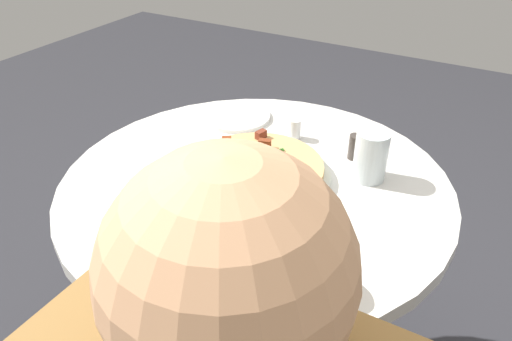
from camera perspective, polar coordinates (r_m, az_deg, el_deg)
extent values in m
cylinder|color=silver|center=(1.02, -0.08, -1.77)|extent=(0.81, 0.81, 0.03)
cylinder|color=#333338|center=(1.26, -0.06, -15.52)|extent=(0.10, 0.10, 0.70)
sphere|color=tan|center=(0.36, -3.28, -11.60)|extent=(0.19, 0.19, 0.19)
cylinder|color=olive|center=(0.75, -0.86, -12.12)|extent=(0.26, 0.18, 0.07)
cylinder|color=silver|center=(1.01, 0.08, -0.55)|extent=(0.31, 0.31, 0.01)
cylinder|color=tan|center=(1.00, 0.08, 0.26)|extent=(0.27, 0.27, 0.02)
cylinder|color=white|center=(1.00, 0.31, 0.95)|extent=(0.06, 0.06, 0.01)
sphere|color=yellow|center=(0.99, 0.31, 1.24)|extent=(0.03, 0.03, 0.03)
cylinder|color=white|center=(0.99, 0.03, 0.80)|extent=(0.07, 0.07, 0.01)
sphere|color=yellow|center=(0.99, 0.03, 1.10)|extent=(0.03, 0.03, 0.03)
cube|color=brown|center=(1.09, 0.58, 4.22)|extent=(0.02, 0.03, 0.02)
cube|color=brown|center=(1.02, -2.11, 2.37)|extent=(0.02, 0.03, 0.02)
cube|color=maroon|center=(1.04, -3.46, 3.01)|extent=(0.04, 0.04, 0.02)
cube|color=brown|center=(1.05, 1.02, 3.15)|extent=(0.03, 0.02, 0.02)
cube|color=maroon|center=(0.95, -4.26, -0.23)|extent=(0.04, 0.04, 0.02)
cube|color=#387F2D|center=(0.94, 4.55, -1.35)|extent=(0.01, 0.01, 0.00)
cube|color=#387F2D|center=(1.04, 3.17, 2.48)|extent=(0.01, 0.01, 0.00)
cube|color=#387F2D|center=(1.04, -4.30, 2.24)|extent=(0.01, 0.01, 0.00)
cube|color=#387F2D|center=(1.03, -0.17, 2.12)|extent=(0.01, 0.01, 0.00)
cube|color=#387F2D|center=(1.03, 2.29, 1.87)|extent=(0.00, 0.01, 0.00)
cube|color=#387F2D|center=(1.04, 2.84, 2.44)|extent=(0.01, 0.01, 0.00)
cylinder|color=white|center=(1.25, -2.27, 6.32)|extent=(0.17, 0.17, 0.01)
cube|color=white|center=(1.05, -15.49, -0.95)|extent=(0.20, 0.18, 0.00)
cube|color=silver|center=(1.05, -14.69, -0.38)|extent=(0.18, 0.06, 0.00)
cube|color=silver|center=(1.04, -16.37, -1.13)|extent=(0.18, 0.06, 0.00)
cylinder|color=silver|center=(1.02, 13.25, 1.66)|extent=(0.07, 0.07, 0.11)
cylinder|color=white|center=(1.15, 4.55, 4.84)|extent=(0.03, 0.03, 0.05)
cylinder|color=#3F3833|center=(1.09, 11.46, 2.72)|extent=(0.03, 0.03, 0.06)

